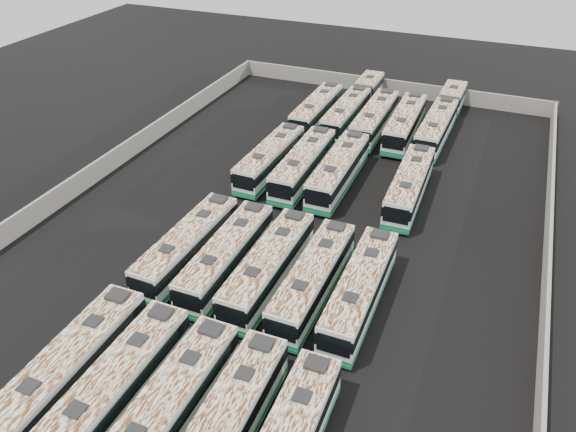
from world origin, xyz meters
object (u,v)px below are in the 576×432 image
object	(u,v)px
bus_front_center	(167,411)
bus_midfront_center	(269,267)
bus_front_far_left	(69,370)
bus_back_far_left	(317,110)
bus_midback_center	(338,170)
bus_back_far_right	(442,117)
bus_midback_left	(303,165)
bus_back_right	(405,123)
bus_midfront_right	(313,279)
bus_midback_far_left	(270,159)
bus_midfront_far_right	(360,290)
bus_midfront_far_left	(188,246)
bus_back_left	(354,105)
bus_midfront_left	(227,256)
bus_midback_far_right	(409,186)
bus_front_left	(113,390)
bus_back_center	(375,119)
bus_front_right	(225,428)

from	to	relation	value
bus_front_center	bus_midfront_center	xyz separation A→B (m)	(-0.11, 14.78, -0.02)
bus_front_far_left	bus_back_far_left	xyz separation A→B (m)	(-0.17, 46.31, -0.08)
bus_midback_center	bus_back_far_right	size ratio (longest dim) A/B	0.66
bus_midback_left	bus_back_right	size ratio (longest dim) A/B	1.00
bus_front_far_left	bus_midfront_right	xyz separation A→B (m)	(11.19, 14.46, -0.08)
bus_back_right	bus_back_far_right	bearing A→B (deg)	42.50
bus_midback_far_left	bus_midfront_far_right	bearing A→B (deg)	-47.38
bus_midfront_far_left	bus_back_far_right	size ratio (longest dim) A/B	0.64
bus_midback_center	bus_back_left	world-z (taller)	bus_midback_center
bus_front_far_left	bus_midfront_left	bearing A→B (deg)	75.42
bus_midback_far_right	bus_back_right	xyz separation A→B (m)	(-3.77, 14.70, 0.04)
bus_midfront_left	bus_midfront_far_right	bearing A→B (deg)	-0.07
bus_midback_center	bus_midfront_right	bearing A→B (deg)	-78.45
bus_front_left	bus_midback_left	bearing A→B (deg)	90.40
bus_midfront_right	bus_midback_center	size ratio (longest dim) A/B	0.96
bus_midfront_far_left	bus_back_center	world-z (taller)	bus_back_center
bus_midfront_center	bus_back_right	world-z (taller)	bus_back_right
bus_midfront_right	bus_back_far_left	distance (m)	33.81
bus_front_left	bus_midfront_far_left	xyz separation A→B (m)	(-3.68, 14.82, -0.07)
bus_front_left	bus_midback_left	distance (m)	31.97
bus_midfront_center	bus_midback_left	bearing A→B (deg)	102.72
bus_midfront_far_left	bus_back_right	bearing A→B (deg)	72.01
bus_midfront_left	bus_midback_left	xyz separation A→B (m)	(0.04, 17.15, 0.06)
bus_back_left	bus_midback_far_left	bearing A→B (deg)	-101.66
bus_midfront_far_right	bus_back_left	bearing A→B (deg)	107.22
bus_midfront_right	bus_back_right	distance (m)	31.92
bus_midfront_center	bus_midback_far_right	bearing A→B (deg)	66.73
bus_midback_center	bus_back_center	bearing A→B (deg)	89.81
bus_front_right	bus_midback_left	distance (m)	32.56
bus_front_center	bus_midback_left	size ratio (longest dim) A/B	1.00
bus_back_far_left	bus_back_right	xyz separation A→B (m)	(11.35, 0.07, 0.06)
bus_front_far_left	bus_front_center	size ratio (longest dim) A/B	1.01
bus_front_left	bus_back_center	size ratio (longest dim) A/B	1.01
bus_midback_far_right	bus_back_far_left	world-z (taller)	bus_midback_far_right
bus_midfront_center	bus_back_far_left	world-z (taller)	bus_midfront_center
bus_front_left	bus_midback_center	world-z (taller)	same
bus_front_far_left	bus_back_far_left	world-z (taller)	bus_front_far_left
bus_midfront_right	bus_back_far_left	world-z (taller)	bus_back_far_left
bus_midfront_left	bus_midback_far_right	xyz separation A→B (m)	(11.31, 17.13, 0.02)
bus_back_far_right	bus_back_right	bearing A→B (deg)	-135.14
bus_midback_left	bus_midfront_center	bearing A→B (deg)	-78.52
bus_midback_center	bus_front_far_left	bearing A→B (deg)	-103.64
bus_front_right	bus_midfront_far_left	distance (m)	18.35
bus_back_right	bus_back_far_right	xyz separation A→B (m)	(3.82, 3.63, -0.04)
bus_midback_far_right	bus_back_left	size ratio (longest dim) A/B	0.66
bus_midback_left	bus_back_left	xyz separation A→B (m)	(0.03, 18.19, -0.07)
bus_midback_center	bus_back_far_right	distance (m)	19.63
bus_back_far_left	bus_front_center	bearing A→B (deg)	-80.44
bus_midback_far_left	bus_front_right	bearing A→B (deg)	-69.02
bus_midfront_far_left	bus_midback_far_right	distance (m)	22.75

